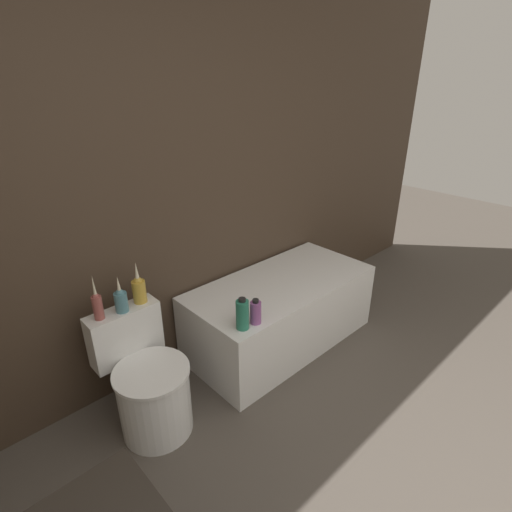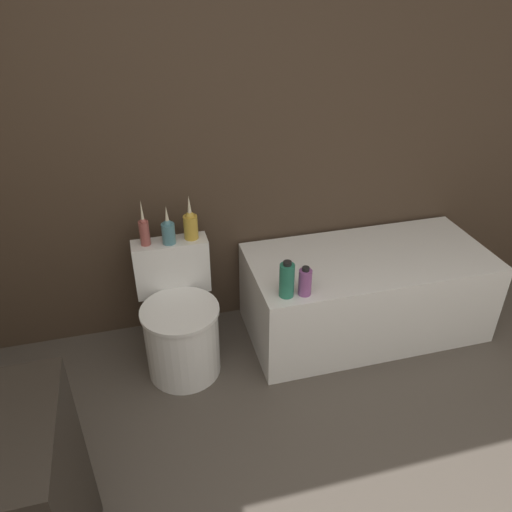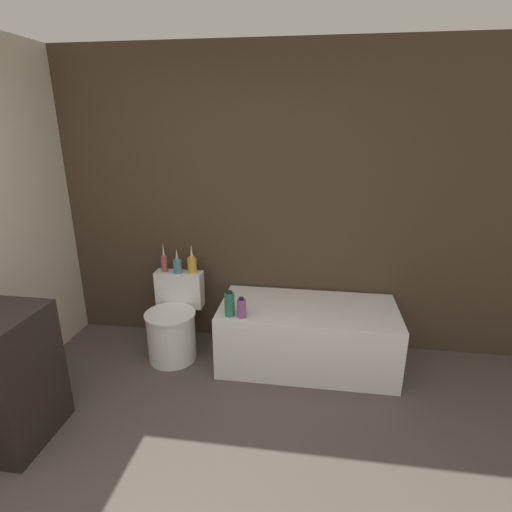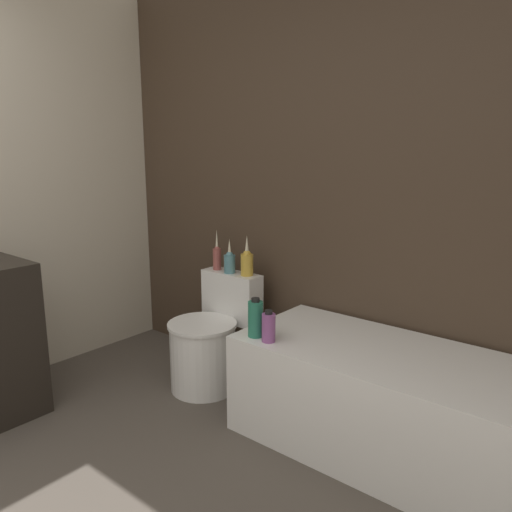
{
  "view_description": "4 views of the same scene",
  "coord_description": "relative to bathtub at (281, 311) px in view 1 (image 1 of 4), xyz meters",
  "views": [
    {
      "loc": [
        -1.16,
        0.2,
        1.96
      ],
      "look_at": [
        0.29,
        1.74,
        0.98
      ],
      "focal_mm": 28.0,
      "sensor_mm": 36.0,
      "label": 1
    },
    {
      "loc": [
        -0.53,
        -0.3,
        2.09
      ],
      "look_at": [
        0.02,
        1.78,
        0.77
      ],
      "focal_mm": 35.0,
      "sensor_mm": 36.0,
      "label": 2
    },
    {
      "loc": [
        0.79,
        -1.04,
        1.99
      ],
      "look_at": [
        0.36,
        1.87,
        0.99
      ],
      "focal_mm": 28.0,
      "sensor_mm": 36.0,
      "label": 3
    },
    {
      "loc": [
        1.74,
        -0.18,
        1.51
      ],
      "look_at": [
        0.07,
        1.85,
        0.93
      ],
      "focal_mm": 35.0,
      "sensor_mm": 36.0,
      "label": 4
    }
  ],
  "objects": [
    {
      "name": "wall_back_tiled",
      "position": [
        -0.78,
        0.4,
        1.03
      ],
      "size": [
        6.4,
        0.06,
        2.6
      ],
      "color": "#423326",
      "rests_on": "ground_plane"
    },
    {
      "name": "shampoo_bottle_tall",
      "position": [
        -0.61,
        -0.25,
        0.36
      ],
      "size": [
        0.08,
        0.08,
        0.21
      ],
      "color": "#267259",
      "rests_on": "bathtub"
    },
    {
      "name": "bathtub",
      "position": [
        0.0,
        0.0,
        0.0
      ],
      "size": [
        1.46,
        0.7,
        0.54
      ],
      "color": "white",
      "rests_on": "ground"
    },
    {
      "name": "vase_gold",
      "position": [
        -1.29,
        0.18,
        0.53
      ],
      "size": [
        0.06,
        0.06,
        0.27
      ],
      "color": "#994C47",
      "rests_on": "toilet"
    },
    {
      "name": "toilet",
      "position": [
        -1.17,
        -0.04,
        0.02
      ],
      "size": [
        0.43,
        0.56,
        0.71
      ],
      "color": "white",
      "rests_on": "ground"
    },
    {
      "name": "vase_bronze",
      "position": [
        -1.04,
        0.18,
        0.53
      ],
      "size": [
        0.08,
        0.08,
        0.26
      ],
      "color": "gold",
      "rests_on": "toilet"
    },
    {
      "name": "shampoo_bottle_short",
      "position": [
        -0.51,
        -0.26,
        0.34
      ],
      "size": [
        0.07,
        0.07,
        0.17
      ],
      "color": "#8C4C8C",
      "rests_on": "bathtub"
    },
    {
      "name": "vase_silver",
      "position": [
        -1.17,
        0.16,
        0.51
      ],
      "size": [
        0.07,
        0.07,
        0.23
      ],
      "color": "teal",
      "rests_on": "toilet"
    }
  ]
}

